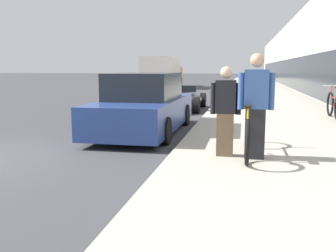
{
  "coord_description": "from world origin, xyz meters",
  "views": [
    {
      "loc": [
        4.85,
        -5.56,
        1.63
      ],
      "look_at": [
        1.29,
        12.08,
        -1.16
      ],
      "focal_mm": 40.0,
      "sensor_mm": 36.0,
      "label": 1
    }
  ],
  "objects_px": {
    "parked_sedan_curbside": "(145,106)",
    "person_rider": "(256,106)",
    "person_bystander": "(225,111)",
    "tandem_bicycle": "(247,132)",
    "cruiser_bike_middle": "(334,105)",
    "vintage_roadster_curbside": "(179,100)",
    "moving_truck": "(163,72)"
  },
  "relations": [
    {
      "from": "tandem_bicycle",
      "to": "cruiser_bike_middle",
      "type": "relative_size",
      "value": 1.29
    },
    {
      "from": "cruiser_bike_middle",
      "to": "vintage_roadster_curbside",
      "type": "distance_m",
      "value": 5.78
    },
    {
      "from": "tandem_bicycle",
      "to": "person_bystander",
      "type": "relative_size",
      "value": 1.52
    },
    {
      "from": "tandem_bicycle",
      "to": "parked_sedan_curbside",
      "type": "distance_m",
      "value": 3.55
    },
    {
      "from": "person_rider",
      "to": "moving_truck",
      "type": "height_order",
      "value": "moving_truck"
    },
    {
      "from": "tandem_bicycle",
      "to": "parked_sedan_curbside",
      "type": "relative_size",
      "value": 0.5
    },
    {
      "from": "vintage_roadster_curbside",
      "to": "moving_truck",
      "type": "bearing_deg",
      "value": 104.35
    },
    {
      "from": "vintage_roadster_curbside",
      "to": "moving_truck",
      "type": "distance_m",
      "value": 17.51
    },
    {
      "from": "tandem_bicycle",
      "to": "person_rider",
      "type": "relative_size",
      "value": 1.33
    },
    {
      "from": "person_rider",
      "to": "tandem_bicycle",
      "type": "bearing_deg",
      "value": 114.13
    },
    {
      "from": "parked_sedan_curbside",
      "to": "vintage_roadster_curbside",
      "type": "distance_m",
      "value": 5.45
    },
    {
      "from": "cruiser_bike_middle",
      "to": "parked_sedan_curbside",
      "type": "bearing_deg",
      "value": -150.09
    },
    {
      "from": "person_bystander",
      "to": "person_rider",
      "type": "bearing_deg",
      "value": -10.9
    },
    {
      "from": "person_rider",
      "to": "person_bystander",
      "type": "relative_size",
      "value": 1.14
    },
    {
      "from": "moving_truck",
      "to": "tandem_bicycle",
      "type": "bearing_deg",
      "value": -74.44
    },
    {
      "from": "vintage_roadster_curbside",
      "to": "cruiser_bike_middle",
      "type": "bearing_deg",
      "value": -25.31
    },
    {
      "from": "person_bystander",
      "to": "vintage_roadster_curbside",
      "type": "height_order",
      "value": "person_bystander"
    },
    {
      "from": "person_bystander",
      "to": "moving_truck",
      "type": "xyz_separation_m",
      "value": [
        -6.55,
        25.05,
        0.42
      ]
    },
    {
      "from": "person_rider",
      "to": "person_bystander",
      "type": "xyz_separation_m",
      "value": [
        -0.5,
        0.1,
        -0.11
      ]
    },
    {
      "from": "person_rider",
      "to": "vintage_roadster_curbside",
      "type": "xyz_separation_m",
      "value": [
        -2.72,
        8.21,
        -0.6
      ]
    },
    {
      "from": "tandem_bicycle",
      "to": "person_rider",
      "type": "height_order",
      "value": "person_rider"
    },
    {
      "from": "cruiser_bike_middle",
      "to": "moving_truck",
      "type": "xyz_separation_m",
      "value": [
        -9.56,
        19.41,
        0.79
      ]
    },
    {
      "from": "person_rider",
      "to": "moving_truck",
      "type": "bearing_deg",
      "value": 105.66
    },
    {
      "from": "cruiser_bike_middle",
      "to": "parked_sedan_curbside",
      "type": "distance_m",
      "value": 5.96
    },
    {
      "from": "tandem_bicycle",
      "to": "parked_sedan_curbside",
      "type": "xyz_separation_m",
      "value": [
        -2.53,
        2.48,
        0.18
      ]
    },
    {
      "from": "parked_sedan_curbside",
      "to": "moving_truck",
      "type": "bearing_deg",
      "value": 101.1
    },
    {
      "from": "parked_sedan_curbside",
      "to": "person_rider",
      "type": "bearing_deg",
      "value": -46.11
    },
    {
      "from": "person_bystander",
      "to": "cruiser_bike_middle",
      "type": "relative_size",
      "value": 0.85
    },
    {
      "from": "parked_sedan_curbside",
      "to": "vintage_roadster_curbside",
      "type": "relative_size",
      "value": 1.19
    },
    {
      "from": "moving_truck",
      "to": "parked_sedan_curbside",
      "type": "bearing_deg",
      "value": -78.9
    },
    {
      "from": "moving_truck",
      "to": "vintage_roadster_curbside",
      "type": "bearing_deg",
      "value": -75.65
    },
    {
      "from": "cruiser_bike_middle",
      "to": "vintage_roadster_curbside",
      "type": "relative_size",
      "value": 0.46
    }
  ]
}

